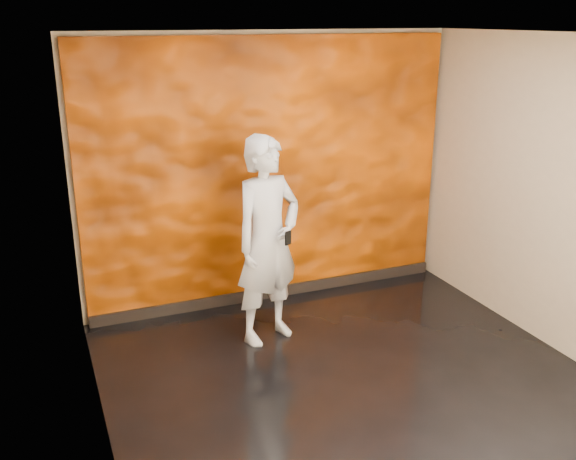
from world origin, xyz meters
name	(u,v)px	position (x,y,z in m)	size (l,w,h in m)	color
room	(362,226)	(0.00, 0.00, 1.40)	(4.02, 4.02, 2.81)	black
feature_wall	(271,173)	(0.00, 1.96, 1.38)	(3.90, 0.06, 2.75)	#F96100
baseboard	(274,292)	(0.00, 1.92, 0.06)	(3.90, 0.04, 0.12)	black
man	(268,241)	(-0.37, 1.09, 0.97)	(0.71, 0.47, 1.95)	#989CA6
phone	(288,238)	(-0.29, 0.80, 1.08)	(0.07, 0.01, 0.13)	black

